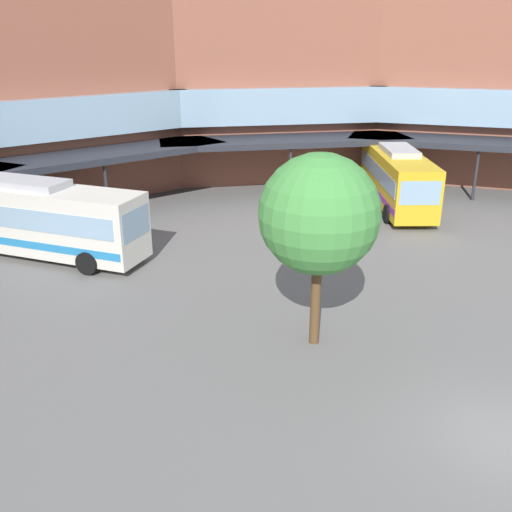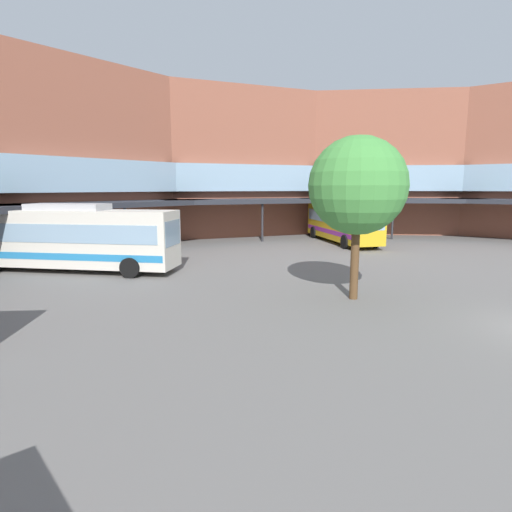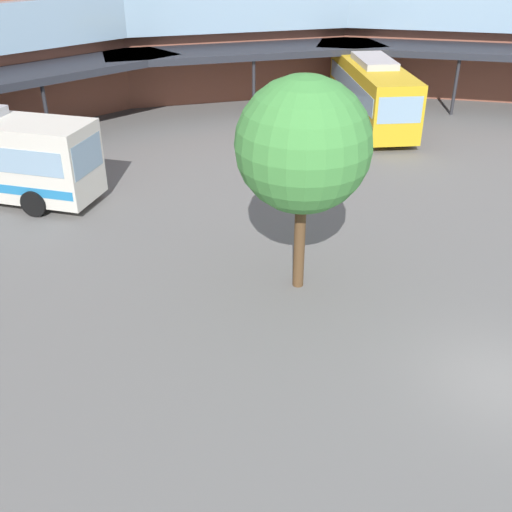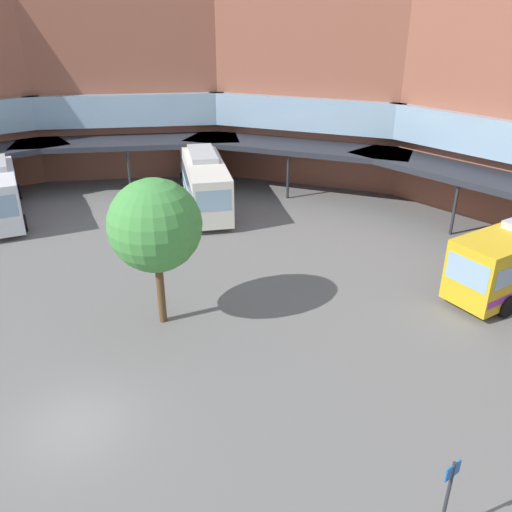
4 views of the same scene
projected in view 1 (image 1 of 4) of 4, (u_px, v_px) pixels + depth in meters
ground_plane at (501, 438)px, 15.97m from camera, size 114.13×114.13×0.00m
station_building at (156, 115)px, 27.27m from camera, size 71.62×40.72×14.20m
bus_1 at (397, 177)px, 36.64m from camera, size 8.49×10.00×3.79m
bus_2 at (29, 217)px, 28.52m from camera, size 8.65×11.85×3.88m
plaza_tree at (319, 215)px, 19.16m from camera, size 4.12×4.12×6.93m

